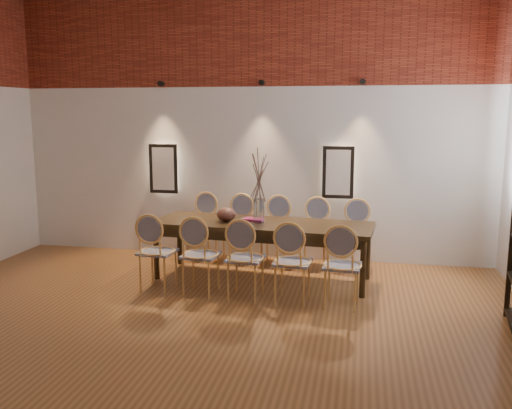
% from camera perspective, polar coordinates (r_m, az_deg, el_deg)
% --- Properties ---
extents(floor, '(7.00, 7.00, 0.02)m').
position_cam_1_polar(floor, '(5.04, -9.20, -15.71)').
color(floor, '#9A6231').
rests_on(floor, ground).
extents(wall_back, '(7.00, 0.10, 4.00)m').
position_cam_1_polar(wall_back, '(7.98, -0.66, 8.70)').
color(wall_back, silver).
rests_on(wall_back, ground).
extents(brick_band_back, '(7.00, 0.02, 1.50)m').
position_cam_1_polar(brick_band_back, '(7.98, -0.79, 17.69)').
color(brick_band_back, maroon).
rests_on(brick_band_back, ground).
extents(niche_left, '(0.36, 0.06, 0.66)m').
position_cam_1_polar(niche_left, '(8.29, -9.65, 3.75)').
color(niche_left, '#FFEAC6').
rests_on(niche_left, wall_back).
extents(niche_right, '(0.36, 0.06, 0.66)m').
position_cam_1_polar(niche_right, '(7.76, 8.65, 3.38)').
color(niche_right, '#FFEAC6').
rests_on(niche_right, wall_back).
extents(spot_fixture_left, '(0.08, 0.10, 0.08)m').
position_cam_1_polar(spot_fixture_left, '(8.23, -9.97, 12.42)').
color(spot_fixture_left, black).
rests_on(spot_fixture_left, wall_back).
extents(spot_fixture_mid, '(0.08, 0.10, 0.08)m').
position_cam_1_polar(spot_fixture_mid, '(7.82, 0.60, 12.71)').
color(spot_fixture_mid, black).
rests_on(spot_fixture_mid, wall_back).
extents(spot_fixture_right, '(0.08, 0.10, 0.08)m').
position_cam_1_polar(spot_fixture_right, '(7.69, 11.17, 12.58)').
color(spot_fixture_right, black).
rests_on(spot_fixture_right, wall_back).
extents(dining_table, '(2.86, 1.12, 0.75)m').
position_cam_1_polar(dining_table, '(7.01, 0.63, -4.90)').
color(dining_table, '#322210').
rests_on(dining_table, floor).
extents(chair_near_a, '(0.47, 0.47, 0.94)m').
position_cam_1_polar(chair_near_a, '(6.70, -10.31, -4.90)').
color(chair_near_a, '#E9B462').
rests_on(chair_near_a, floor).
extents(chair_near_b, '(0.47, 0.47, 0.94)m').
position_cam_1_polar(chair_near_b, '(6.48, -5.85, -5.29)').
color(chair_near_b, '#E9B462').
rests_on(chair_near_b, floor).
extents(chair_near_c, '(0.47, 0.47, 0.94)m').
position_cam_1_polar(chair_near_c, '(6.30, -1.11, -5.68)').
color(chair_near_c, '#E9B462').
rests_on(chair_near_c, floor).
extents(chair_near_d, '(0.47, 0.47, 0.94)m').
position_cam_1_polar(chair_near_d, '(6.17, 3.88, -6.04)').
color(chair_near_d, '#E9B462').
rests_on(chair_near_d, floor).
extents(chair_near_e, '(0.47, 0.47, 0.94)m').
position_cam_1_polar(chair_near_e, '(6.09, 9.06, -6.37)').
color(chair_near_e, '#E9B462').
rests_on(chair_near_e, floor).
extents(chair_far_a, '(0.47, 0.47, 0.94)m').
position_cam_1_polar(chair_far_a, '(8.00, -5.73, -2.39)').
color(chair_far_a, '#E9B462').
rests_on(chair_far_a, floor).
extents(chair_far_b, '(0.47, 0.47, 0.94)m').
position_cam_1_polar(chair_far_b, '(7.82, -1.92, -2.64)').
color(chair_far_b, '#E9B462').
rests_on(chair_far_b, floor).
extents(chair_far_c, '(0.47, 0.47, 0.94)m').
position_cam_1_polar(chair_far_c, '(7.67, 2.07, -2.89)').
color(chair_far_c, '#E9B462').
rests_on(chair_far_c, floor).
extents(chair_far_d, '(0.47, 0.47, 0.94)m').
position_cam_1_polar(chair_far_d, '(7.56, 6.18, -3.12)').
color(chair_far_d, '#E9B462').
rests_on(chair_far_d, floor).
extents(chair_far_e, '(0.47, 0.47, 0.94)m').
position_cam_1_polar(chair_far_e, '(7.49, 10.40, -3.35)').
color(chair_far_e, '#E9B462').
rests_on(chair_far_e, floor).
extents(vase, '(0.14, 0.14, 0.30)m').
position_cam_1_polar(vase, '(6.90, 0.30, -0.66)').
color(vase, silver).
rests_on(vase, dining_table).
extents(dried_branches, '(0.50, 0.50, 0.70)m').
position_cam_1_polar(dried_branches, '(6.84, 0.30, 3.05)').
color(dried_branches, brown).
rests_on(dried_branches, vase).
extents(bowl, '(0.24, 0.24, 0.18)m').
position_cam_1_polar(bowl, '(6.99, -3.16, -1.04)').
color(bowl, brown).
rests_on(bowl, dining_table).
extents(book, '(0.27, 0.20, 0.03)m').
position_cam_1_polar(book, '(7.04, -0.33, -1.58)').
color(book, '#9A2258').
rests_on(book, dining_table).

